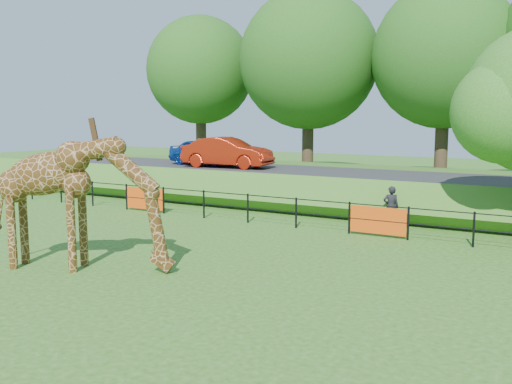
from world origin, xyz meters
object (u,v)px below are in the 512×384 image
Objects in this scene: giraffe at (82,203)px; car_red at (227,152)px; car_blue at (204,152)px; visitor at (391,207)px.

giraffe is 13.97m from car_red.
giraffe reaches higher than car_red.
car_red is at bearing -99.76° from car_blue.
car_blue is at bearing 68.30° from car_red.
car_red reaches higher than visitor.
car_blue is 1.87m from car_red.
visitor is at bearing -104.77° from car_blue.
car_blue is 0.88× the size of car_red.
car_blue is (-5.88, 13.88, 0.35)m from giraffe.
car_red is at bearing -45.56° from visitor.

